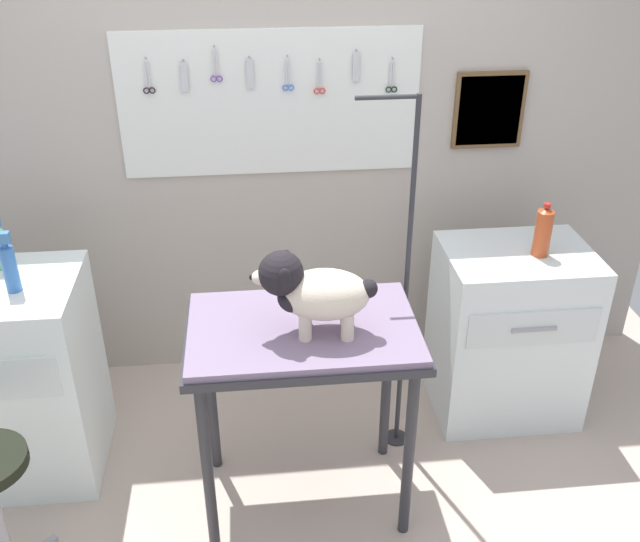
# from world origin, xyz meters

# --- Properties ---
(ground) EXTENTS (4.40, 4.00, 0.04)m
(ground) POSITION_xyz_m (0.00, 0.00, -0.02)
(ground) COLOR #C1AB9D
(rear_wall_panel) EXTENTS (4.00, 0.09, 2.30)m
(rear_wall_panel) POSITION_xyz_m (0.01, 1.28, 1.16)
(rear_wall_panel) COLOR #B5ABA0
(rear_wall_panel) RESTS_ON ground
(grooming_table) EXTENTS (0.89, 0.58, 0.89)m
(grooming_table) POSITION_xyz_m (0.03, 0.21, 0.78)
(grooming_table) COLOR #2D2D33
(grooming_table) RESTS_ON ground
(grooming_arm) EXTENTS (0.29, 0.11, 1.67)m
(grooming_arm) POSITION_xyz_m (0.49, 0.52, 0.78)
(grooming_arm) COLOR #2D2D33
(grooming_arm) RESTS_ON ground
(dog) EXTENTS (0.46, 0.24, 0.33)m
(dog) POSITION_xyz_m (0.06, 0.16, 1.06)
(dog) COLOR beige
(dog) RESTS_ON grooming_table
(cabinet_right) EXTENTS (0.68, 0.54, 0.87)m
(cabinet_right) POSITION_xyz_m (1.07, 0.73, 0.44)
(cabinet_right) COLOR white
(cabinet_right) RESTS_ON ground
(detangler_spray) EXTENTS (0.06, 0.06, 0.25)m
(detangler_spray) POSITION_xyz_m (-1.09, 0.50, 1.05)
(detangler_spray) COLOR #336BB6
(detangler_spray) RESTS_ON counter_left
(soda_bottle) EXTENTS (0.08, 0.08, 0.25)m
(soda_bottle) POSITION_xyz_m (1.14, 0.69, 0.99)
(soda_bottle) COLOR #B34520
(soda_bottle) RESTS_ON cabinet_right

